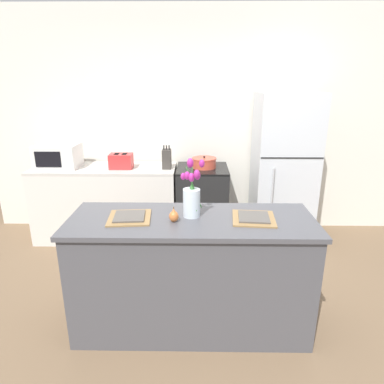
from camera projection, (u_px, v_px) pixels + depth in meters
name	position (u px, v px, depth m)	size (l,w,h in m)	color
ground_plane	(192.00, 323.00, 2.78)	(10.00, 10.00, 0.00)	brown
back_wall	(194.00, 124.00, 4.25)	(5.20, 0.08, 2.70)	silver
kitchen_island	(191.00, 273.00, 2.63)	(1.80, 0.66, 0.92)	#4C4C51
back_counter	(107.00, 203.00, 4.17)	(1.68, 0.60, 0.89)	silver
stove_range	(202.00, 203.00, 4.15)	(0.60, 0.61, 0.89)	black
refrigerator	(283.00, 169.00, 4.00)	(0.68, 0.67, 1.75)	silver
flower_vase	(192.00, 197.00, 2.48)	(0.17, 0.14, 0.43)	silver
pear_figurine	(174.00, 216.00, 2.42)	(0.07, 0.07, 0.11)	#C66B33
plate_setting_left	(130.00, 217.00, 2.48)	(0.33, 0.33, 0.02)	olive
plate_setting_right	(254.00, 218.00, 2.47)	(0.33, 0.33, 0.02)	olive
toaster	(121.00, 161.00, 3.96)	(0.28, 0.18, 0.17)	red
cooking_pot	(204.00, 163.00, 3.99)	(0.28, 0.28, 0.14)	#CC4C38
microwave	(58.00, 156.00, 3.99)	(0.48, 0.37, 0.27)	white
knife_block	(167.00, 159.00, 3.95)	(0.10, 0.14, 0.27)	#3D3833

